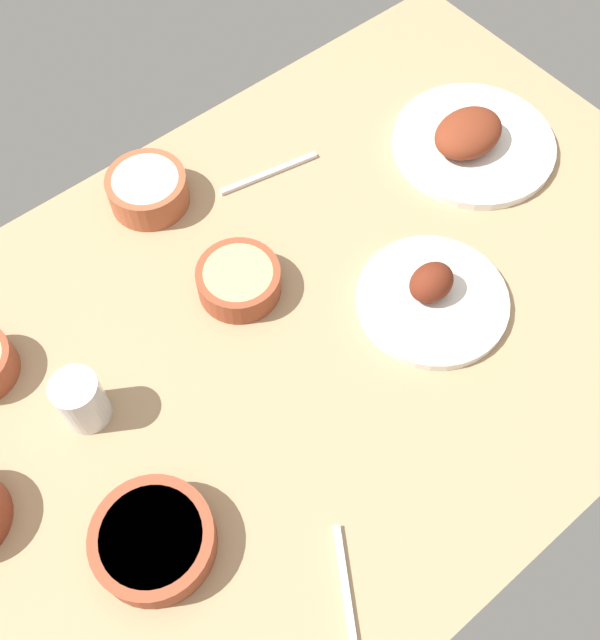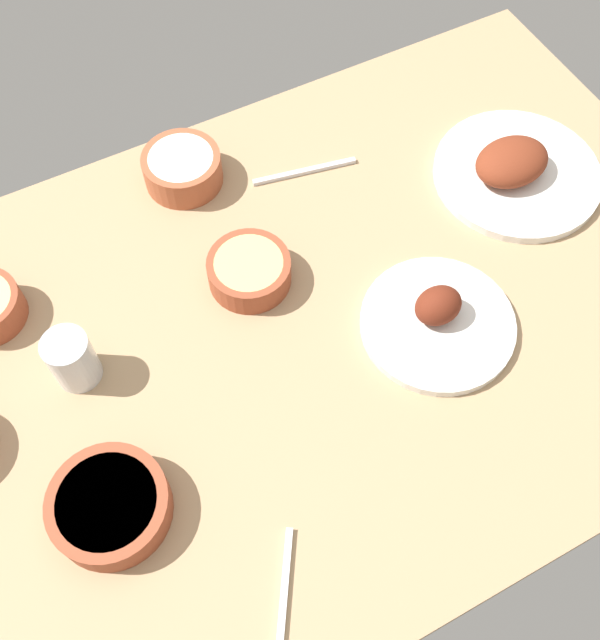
{
  "view_description": "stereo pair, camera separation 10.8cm",
  "coord_description": "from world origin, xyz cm",
  "px_view_note": "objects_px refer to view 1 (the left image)",
  "views": [
    {
      "loc": [
        -34.02,
        -41.81,
        100.2
      ],
      "look_at": [
        0.0,
        0.0,
        6.0
      ],
      "focal_mm": 41.4,
      "sensor_mm": 36.0,
      "label": 1
    },
    {
      "loc": [
        -24.97,
        -47.78,
        100.2
      ],
      "look_at": [
        0.0,
        0.0,
        6.0
      ],
      "focal_mm": 41.4,
      "sensor_mm": 36.0,
      "label": 2
    }
  ],
  "objects_px": {
    "bowl_sauce": "(153,540)",
    "bowl_cream": "(148,189)",
    "plate_far_side": "(471,140)",
    "water_tumbler": "(81,400)",
    "plate_center_main": "(432,297)",
    "fork_loose": "(347,596)",
    "spoon_loose": "(269,173)",
    "bowl_pasta": "(239,280)"
  },
  "relations": [
    {
      "from": "bowl_sauce",
      "to": "bowl_cream",
      "type": "height_order",
      "value": "bowl_cream"
    },
    {
      "from": "plate_far_side",
      "to": "water_tumbler",
      "type": "distance_m",
      "value": 0.77
    },
    {
      "from": "plate_far_side",
      "to": "water_tumbler",
      "type": "bearing_deg",
      "value": -179.16
    },
    {
      "from": "plate_far_side",
      "to": "bowl_sauce",
      "type": "height_order",
      "value": "plate_far_side"
    },
    {
      "from": "bowl_sauce",
      "to": "plate_far_side",
      "type": "bearing_deg",
      "value": 15.63
    },
    {
      "from": "plate_center_main",
      "to": "bowl_sauce",
      "type": "xyz_separation_m",
      "value": [
        -0.53,
        -0.04,
        0.01
      ]
    },
    {
      "from": "plate_center_main",
      "to": "bowl_sauce",
      "type": "relative_size",
      "value": 1.48
    },
    {
      "from": "water_tumbler",
      "to": "fork_loose",
      "type": "distance_m",
      "value": 0.43
    },
    {
      "from": "bowl_sauce",
      "to": "fork_loose",
      "type": "bearing_deg",
      "value": -53.86
    },
    {
      "from": "plate_center_main",
      "to": "bowl_sauce",
      "type": "height_order",
      "value": "plate_center_main"
    },
    {
      "from": "bowl_sauce",
      "to": "fork_loose",
      "type": "distance_m",
      "value": 0.25
    },
    {
      "from": "bowl_cream",
      "to": "water_tumbler",
      "type": "relative_size",
      "value": 1.44
    },
    {
      "from": "plate_far_side",
      "to": "spoon_loose",
      "type": "xyz_separation_m",
      "value": [
        -0.31,
        0.17,
        -0.02
      ]
    },
    {
      "from": "plate_far_side",
      "to": "bowl_pasta",
      "type": "xyz_separation_m",
      "value": [
        -0.48,
        0.02,
        0.01
      ]
    },
    {
      "from": "water_tumbler",
      "to": "fork_loose",
      "type": "xyz_separation_m",
      "value": [
        0.12,
        -0.41,
        -0.04
      ]
    },
    {
      "from": "plate_center_main",
      "to": "bowl_cream",
      "type": "height_order",
      "value": "plate_center_main"
    },
    {
      "from": "bowl_cream",
      "to": "bowl_pasta",
      "type": "relative_size",
      "value": 1.02
    },
    {
      "from": "bowl_cream",
      "to": "fork_loose",
      "type": "relative_size",
      "value": 0.75
    },
    {
      "from": "plate_far_side",
      "to": "bowl_pasta",
      "type": "height_order",
      "value": "plate_far_side"
    },
    {
      "from": "plate_far_side",
      "to": "bowl_cream",
      "type": "xyz_separation_m",
      "value": [
        -0.49,
        0.25,
        0.01
      ]
    },
    {
      "from": "bowl_pasta",
      "to": "bowl_sauce",
      "type": "bearing_deg",
      "value": -142.33
    },
    {
      "from": "bowl_cream",
      "to": "spoon_loose",
      "type": "height_order",
      "value": "bowl_cream"
    },
    {
      "from": "bowl_sauce",
      "to": "bowl_cream",
      "type": "xyz_separation_m",
      "value": [
        0.3,
        0.47,
        0.0
      ]
    },
    {
      "from": "bowl_pasta",
      "to": "fork_loose",
      "type": "xyz_separation_m",
      "value": [
        -0.17,
        -0.44,
        -0.02
      ]
    },
    {
      "from": "water_tumbler",
      "to": "spoon_loose",
      "type": "distance_m",
      "value": 0.5
    },
    {
      "from": "bowl_pasta",
      "to": "fork_loose",
      "type": "distance_m",
      "value": 0.48
    },
    {
      "from": "plate_far_side",
      "to": "bowl_sauce",
      "type": "distance_m",
      "value": 0.83
    },
    {
      "from": "bowl_cream",
      "to": "fork_loose",
      "type": "xyz_separation_m",
      "value": [
        -0.16,
        -0.68,
        -0.03
      ]
    },
    {
      "from": "plate_center_main",
      "to": "spoon_loose",
      "type": "height_order",
      "value": "plate_center_main"
    },
    {
      "from": "water_tumbler",
      "to": "spoon_loose",
      "type": "height_order",
      "value": "water_tumbler"
    },
    {
      "from": "plate_far_side",
      "to": "fork_loose",
      "type": "relative_size",
      "value": 1.61
    },
    {
      "from": "bowl_pasta",
      "to": "water_tumbler",
      "type": "xyz_separation_m",
      "value": [
        -0.29,
        -0.03,
        0.02
      ]
    },
    {
      "from": "bowl_pasta",
      "to": "spoon_loose",
      "type": "bearing_deg",
      "value": 40.9
    },
    {
      "from": "plate_far_side",
      "to": "bowl_cream",
      "type": "relative_size",
      "value": 2.15
    },
    {
      "from": "plate_far_side",
      "to": "spoon_loose",
      "type": "distance_m",
      "value": 0.35
    },
    {
      "from": "water_tumbler",
      "to": "plate_far_side",
      "type": "bearing_deg",
      "value": 0.84
    },
    {
      "from": "bowl_sauce",
      "to": "spoon_loose",
      "type": "xyz_separation_m",
      "value": [
        0.49,
        0.39,
        -0.02
      ]
    },
    {
      "from": "bowl_pasta",
      "to": "water_tumbler",
      "type": "height_order",
      "value": "water_tumbler"
    },
    {
      "from": "bowl_sauce",
      "to": "water_tumbler",
      "type": "height_order",
      "value": "water_tumbler"
    },
    {
      "from": "bowl_cream",
      "to": "bowl_pasta",
      "type": "height_order",
      "value": "bowl_cream"
    },
    {
      "from": "bowl_pasta",
      "to": "bowl_cream",
      "type": "bearing_deg",
      "value": 92.74
    },
    {
      "from": "bowl_cream",
      "to": "plate_center_main",
      "type": "bearing_deg",
      "value": -62.83
    }
  ]
}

